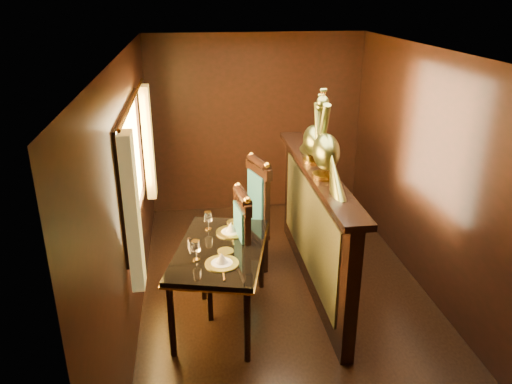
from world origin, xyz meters
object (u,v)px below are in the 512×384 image
(chair_left, at_px, (235,248))
(chair_right, at_px, (252,212))
(peacock_right, at_px, (315,127))
(peacock_left, at_px, (327,136))
(dining_table, at_px, (220,254))

(chair_left, bearing_deg, chair_right, 63.32)
(peacock_right, bearing_deg, peacock_left, -90.00)
(chair_left, distance_m, chair_right, 0.80)
(peacock_left, bearing_deg, chair_left, 178.96)
(chair_left, xyz_separation_m, chair_right, (0.27, 0.76, 0.03))
(chair_right, height_order, peacock_right, peacock_right)
(dining_table, xyz_separation_m, peacock_left, (1.03, 0.18, 1.06))
(dining_table, height_order, peacock_left, peacock_left)
(chair_left, distance_m, peacock_left, 1.40)
(chair_left, distance_m, peacock_right, 1.44)
(dining_table, xyz_separation_m, peacock_right, (1.03, 0.63, 1.03))
(dining_table, distance_m, peacock_right, 1.58)
(dining_table, distance_m, chair_left, 0.26)
(peacock_right, bearing_deg, dining_table, -148.64)
(dining_table, height_order, chair_left, chair_left)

